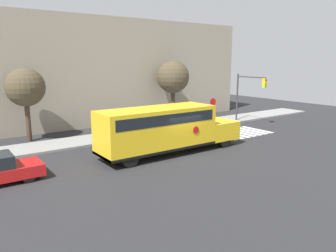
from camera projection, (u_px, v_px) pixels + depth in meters
ground_plane at (179, 154)px, 20.74m from camera, size 60.00×60.00×0.00m
sidewalk_strip at (129, 134)px, 25.90m from camera, size 44.00×3.00×0.15m
building_backdrop at (93, 72)px, 30.15m from camera, size 32.00×4.00×9.60m
crosswalk_stripes at (237, 133)px, 26.62m from camera, size 5.40×3.20×0.01m
school_bus at (164, 128)px, 20.45m from camera, size 9.87×2.57×2.98m
stop_sign at (213, 107)px, 29.91m from camera, size 0.71×0.10×2.45m
traffic_light at (247, 91)px, 30.26m from camera, size 0.28×3.34×4.58m
tree_near_sidewalk at (25, 88)px, 23.29m from camera, size 2.76×2.76×5.33m
tree_far_sidewalk at (173, 77)px, 30.94m from camera, size 3.06×3.06×5.82m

